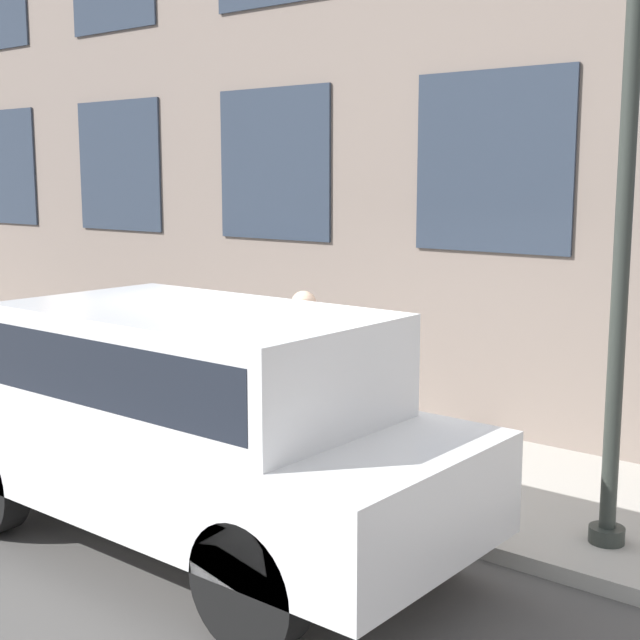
# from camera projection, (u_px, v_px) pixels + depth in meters

# --- Properties ---
(ground_plane) EXTENTS (80.00, 80.00, 0.00)m
(ground_plane) POSITION_uv_depth(u_px,v_px,m) (334.00, 515.00, 7.48)
(ground_plane) COLOR #514F4C
(sidewalk) EXTENTS (2.58, 60.00, 0.12)m
(sidewalk) POSITION_uv_depth(u_px,v_px,m) (418.00, 469.00, 8.46)
(sidewalk) COLOR #B2ADA3
(sidewalk) RESTS_ON ground_plane
(fire_hydrant) EXTENTS (0.33, 0.45, 0.85)m
(fire_hydrant) POSITION_uv_depth(u_px,v_px,m) (337.00, 425.00, 8.17)
(fire_hydrant) COLOR gray
(fire_hydrant) RESTS_ON sidewalk
(person) EXTENTS (0.38, 0.25, 1.58)m
(person) POSITION_uv_depth(u_px,v_px,m) (304.00, 354.00, 8.82)
(person) COLOR navy
(person) RESTS_ON sidewalk
(parked_truck_white_near) EXTENTS (1.87, 4.62, 1.86)m
(parked_truck_white_near) POSITION_uv_depth(u_px,v_px,m) (191.00, 411.00, 6.68)
(parked_truck_white_near) COLOR black
(parked_truck_white_near) RESTS_ON ground_plane
(street_lamp) EXTENTS (0.36, 0.36, 5.74)m
(street_lamp) POSITION_uv_depth(u_px,v_px,m) (633.00, 49.00, 6.06)
(street_lamp) COLOR #2D332D
(street_lamp) RESTS_ON sidewalk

